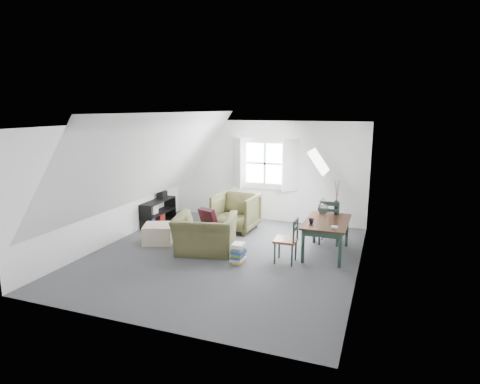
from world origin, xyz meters
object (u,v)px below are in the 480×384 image
at_px(dining_chair_far, 330,221).
at_px(media_shelf, 157,214).
at_px(dining_table, 327,225).
at_px(magazine_stack, 238,253).
at_px(dining_chair_near, 287,240).
at_px(ottoman, 158,234).
at_px(armchair_far, 236,230).
at_px(armchair_near, 205,252).

distance_m(dining_chair_far, media_shelf, 4.18).
xyz_separation_m(dining_table, media_shelf, (-4.20, 0.64, -0.32)).
xyz_separation_m(media_shelf, magazine_stack, (2.76, -1.66, -0.08)).
xyz_separation_m(dining_table, dining_chair_near, (-0.60, -0.69, -0.15)).
xyz_separation_m(dining_table, magazine_stack, (-1.44, -1.02, -0.40)).
xyz_separation_m(ottoman, dining_table, (3.43, 0.54, 0.39)).
distance_m(armchair_far, dining_chair_near, 2.28).
xyz_separation_m(ottoman, media_shelf, (-0.77, 1.18, 0.07)).
bearing_deg(media_shelf, armchair_near, -32.40).
relative_size(ottoman, dining_chair_near, 0.70).
distance_m(dining_table, dining_chair_near, 0.93).
xyz_separation_m(dining_chair_far, media_shelf, (-4.18, -0.01, -0.23)).
bearing_deg(dining_chair_far, armchair_near, 44.65).
height_order(armchair_near, magazine_stack, armchair_near).
height_order(dining_table, dining_chair_near, dining_chair_near).
bearing_deg(dining_table, magazine_stack, -147.07).
bearing_deg(ottoman, magazine_stack, -13.68).
height_order(dining_chair_far, media_shelf, dining_chair_far).
bearing_deg(armchair_far, magazine_stack, -64.75).
bearing_deg(magazine_stack, dining_chair_far, 49.68).
distance_m(ottoman, magazine_stack, 2.05).
relative_size(armchair_near, armchair_far, 1.22).
bearing_deg(magazine_stack, armchair_far, 111.98).
xyz_separation_m(armchair_far, dining_chair_far, (2.18, -0.22, 0.49)).
bearing_deg(ottoman, dining_chair_far, 19.21).
bearing_deg(dining_chair_far, magazine_stack, 62.61).
height_order(media_shelf, magazine_stack, media_shelf).
xyz_separation_m(armchair_near, magazine_stack, (0.81, -0.30, 0.18)).
relative_size(armchair_near, dining_chair_far, 1.21).
bearing_deg(media_shelf, dining_table, -6.07).
height_order(armchair_far, ottoman, armchair_far).
distance_m(ottoman, dining_chair_far, 3.62).
relative_size(dining_chair_near, magazine_stack, 2.29).
bearing_deg(dining_chair_far, dining_chair_near, 79.47).
xyz_separation_m(dining_chair_far, magazine_stack, (-1.42, -1.67, -0.31)).
height_order(ottoman, dining_table, dining_table).
height_order(armchair_near, dining_chair_near, dining_chair_near).
height_order(armchair_far, dining_table, dining_table).
relative_size(armchair_near, dining_chair_near, 1.37).
bearing_deg(armchair_near, dining_chair_near, 168.71).
relative_size(ottoman, dining_chair_far, 0.62).
height_order(armchair_near, dining_chair_far, dining_chair_far).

